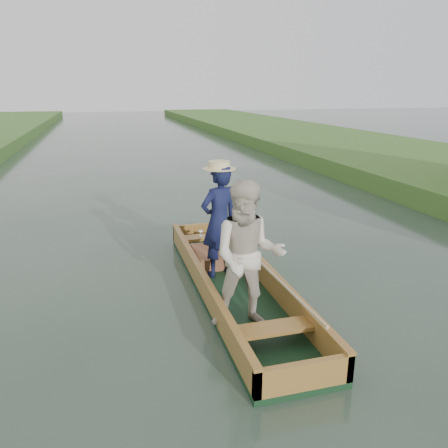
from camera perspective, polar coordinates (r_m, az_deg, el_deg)
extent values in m
plane|color=#283D30|center=(6.86, 1.36, -9.04)|extent=(120.00, 120.00, 0.00)
cube|color=black|center=(6.85, 1.36, -8.74)|extent=(1.10, 5.00, 0.08)
cube|color=olive|center=(6.64, -2.88, -7.69)|extent=(0.08, 5.00, 0.32)
cube|color=olive|center=(6.91, 5.45, -6.72)|extent=(0.08, 5.00, 0.32)
cube|color=olive|center=(8.99, -3.17, -0.95)|extent=(1.10, 0.08, 0.32)
cube|color=olive|center=(4.77, 10.44, -18.93)|extent=(1.10, 0.08, 0.32)
cube|color=olive|center=(6.57, -2.91, -6.27)|extent=(0.10, 5.00, 0.04)
cube|color=olive|center=(6.84, 5.49, -5.34)|extent=(0.10, 5.00, 0.04)
cube|color=olive|center=(8.45, -2.36, -1.70)|extent=(0.94, 0.30, 0.05)
cube|color=olive|center=(5.39, 6.44, -13.37)|extent=(0.94, 0.30, 0.05)
imported|color=#121538|center=(7.01, -0.62, 0.38)|extent=(0.79, 0.65, 1.85)
cylinder|color=beige|center=(6.81, -0.65, 7.54)|extent=(0.52, 0.52, 0.12)
imported|color=beige|center=(5.45, 3.19, -4.26)|extent=(1.10, 0.96, 1.92)
cube|color=brown|center=(7.82, -0.73, -4.13)|extent=(0.85, 0.90, 0.22)
sphere|color=tan|center=(7.73, 1.54, -2.63)|extent=(0.21, 0.21, 0.21)
sphere|color=tan|center=(7.67, 1.57, -1.56)|extent=(0.16, 0.16, 0.16)
sphere|color=tan|center=(7.63, 1.16, -1.11)|extent=(0.06, 0.06, 0.06)
sphere|color=tan|center=(7.66, 1.98, -1.04)|extent=(0.06, 0.06, 0.06)
sphere|color=tan|center=(7.62, 1.71, -1.81)|extent=(0.06, 0.06, 0.06)
sphere|color=tan|center=(7.67, 0.92, -2.52)|extent=(0.07, 0.07, 0.07)
sphere|color=tan|center=(7.72, 2.25, -2.40)|extent=(0.07, 0.07, 0.07)
sphere|color=tan|center=(7.72, 1.23, -3.35)|extent=(0.08, 0.08, 0.08)
sphere|color=tan|center=(7.74, 1.97, -3.28)|extent=(0.08, 0.08, 0.08)
cylinder|color=silver|center=(8.42, -3.08, -1.57)|extent=(0.07, 0.07, 0.01)
cylinder|color=silver|center=(8.40, -3.08, -1.31)|extent=(0.01, 0.01, 0.08)
ellipsoid|color=silver|center=(8.39, -3.09, -0.96)|extent=(0.09, 0.09, 0.05)
cylinder|color=tan|center=(6.75, 5.06, -5.30)|extent=(0.04, 4.09, 0.19)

